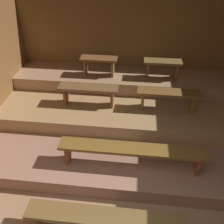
% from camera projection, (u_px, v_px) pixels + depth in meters
% --- Properties ---
extents(ground, '(6.06, 5.17, 0.08)m').
position_uv_depth(ground, '(123.00, 156.00, 4.86)').
color(ground, '#9D7554').
extents(wall_back, '(6.06, 0.06, 2.43)m').
position_uv_depth(wall_back, '(132.00, 52.00, 5.91)').
color(wall_back, brown).
rests_on(wall_back, ground).
extents(platform_lower, '(5.26, 3.23, 0.28)m').
position_uv_depth(platform_lower, '(125.00, 130.00, 5.21)').
color(platform_lower, '#9C6F5A').
rests_on(platform_lower, ground).
extents(platform_middle, '(5.26, 2.08, 0.28)m').
position_uv_depth(platform_middle, '(128.00, 104.00, 5.51)').
color(platform_middle, '#A88053').
rests_on(platform_middle, platform_lower).
extents(platform_upper, '(5.26, 0.95, 0.28)m').
position_uv_depth(platform_upper, '(130.00, 80.00, 5.80)').
color(platform_upper, tan).
rests_on(platform_upper, platform_middle).
extents(bench_floor_center, '(2.20, 0.29, 0.42)m').
position_uv_depth(bench_floor_center, '(105.00, 219.00, 3.37)').
color(bench_floor_center, brown).
rests_on(bench_floor_center, ground).
extents(bench_lower_center, '(2.39, 0.29, 0.42)m').
position_uv_depth(bench_lower_center, '(132.00, 151.00, 4.03)').
color(bench_lower_center, brown).
rests_on(bench_lower_center, platform_lower).
extents(bench_middle_left, '(1.22, 0.29, 0.42)m').
position_uv_depth(bench_middle_left, '(88.00, 91.00, 5.06)').
color(bench_middle_left, brown).
rests_on(bench_middle_left, platform_middle).
extents(bench_middle_right, '(1.22, 0.29, 0.42)m').
position_uv_depth(bench_middle_right, '(168.00, 95.00, 4.91)').
color(bench_middle_right, brown).
rests_on(bench_middle_right, platform_middle).
extents(bench_upper_left, '(0.82, 0.29, 0.42)m').
position_uv_depth(bench_upper_left, '(99.00, 62.00, 5.55)').
color(bench_upper_left, brown).
rests_on(bench_upper_left, platform_upper).
extents(bench_upper_right, '(0.82, 0.29, 0.42)m').
position_uv_depth(bench_upper_right, '(162.00, 65.00, 5.42)').
color(bench_upper_right, brown).
rests_on(bench_upper_right, platform_upper).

